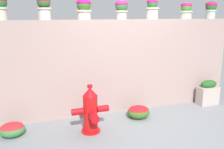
{
  "coord_description": "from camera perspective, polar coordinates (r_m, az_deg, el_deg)",
  "views": [
    {
      "loc": [
        -1.74,
        -3.29,
        1.95
      ],
      "look_at": [
        -0.25,
        1.08,
        0.81
      ],
      "focal_mm": 39.58,
      "sensor_mm": 36.0,
      "label": 1
    }
  ],
  "objects": [
    {
      "name": "fire_hydrant",
      "position": [
        4.16,
        -4.96,
        -8.46
      ],
      "size": [
        0.63,
        0.49,
        0.83
      ],
      "color": "red",
      "rests_on": "ground"
    },
    {
      "name": "potted_plant_3",
      "position": [
        4.87,
        2.16,
        15.15
      ],
      "size": [
        0.25,
        0.25,
        0.36
      ],
      "color": "beige",
      "rests_on": "stone_wall"
    },
    {
      "name": "planter_box",
      "position": [
        5.83,
        21.27,
        -3.95
      ],
      "size": [
        0.45,
        0.24,
        0.55
      ],
      "color": "#AF9E94",
      "rests_on": "ground"
    },
    {
      "name": "potted_plant_6",
      "position": [
        5.98,
        21.89,
        14.01
      ],
      "size": [
        0.25,
        0.25,
        0.37
      ],
      "color": "beige",
      "rests_on": "stone_wall"
    },
    {
      "name": "ground_plane",
      "position": [
        4.2,
        8.29,
        -13.97
      ],
      "size": [
        24.0,
        24.0,
        0.0
      ],
      "primitive_type": "plane",
      "color": "gray"
    },
    {
      "name": "flower_bush_left",
      "position": [
        4.82,
        6.15,
        -8.48
      ],
      "size": [
        0.43,
        0.39,
        0.24
      ],
      "color": "#346222",
      "rests_on": "ground"
    },
    {
      "name": "flower_bush_right",
      "position": [
        4.44,
        -22.06,
        -11.6
      ],
      "size": [
        0.41,
        0.37,
        0.23
      ],
      "color": "#357237",
      "rests_on": "ground"
    },
    {
      "name": "potted_plant_5",
      "position": [
        5.55,
        16.75,
        14.16
      ],
      "size": [
        0.28,
        0.28,
        0.35
      ],
      "color": "beige",
      "rests_on": "stone_wall"
    },
    {
      "name": "potted_plant_4",
      "position": [
        5.19,
        9.25,
        14.92
      ],
      "size": [
        0.28,
        0.28,
        0.4
      ],
      "color": "beige",
      "rests_on": "stone_wall"
    },
    {
      "name": "potted_plant_2",
      "position": [
        4.71,
        -6.54,
        15.13
      ],
      "size": [
        0.29,
        0.29,
        0.39
      ],
      "color": "beige",
      "rests_on": "stone_wall"
    },
    {
      "name": "potted_plant_1",
      "position": [
        4.61,
        -15.44,
        15.03
      ],
      "size": [
        0.26,
        0.26,
        0.41
      ],
      "color": "beige",
      "rests_on": "stone_wall"
    },
    {
      "name": "stone_wall",
      "position": [
        5.0,
        2.0,
        1.97
      ],
      "size": [
        4.85,
        0.29,
        1.84
      ],
      "primitive_type": "cube",
      "color": "gray",
      "rests_on": "ground"
    }
  ]
}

